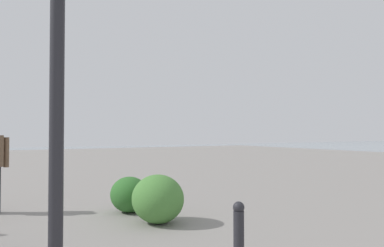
% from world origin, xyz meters
% --- Properties ---
extents(bollard_mid, '(0.13, 0.13, 0.77)m').
position_xyz_m(bollard_mid, '(3.69, -1.10, 0.40)').
color(bollard_mid, '#232328').
rests_on(bollard_mid, ground).
extents(shrub_low, '(0.80, 0.72, 0.68)m').
position_xyz_m(shrub_low, '(7.20, -1.15, 0.34)').
color(shrub_low, '#2D6628').
rests_on(shrub_low, ground).
extents(shrub_round, '(0.96, 0.87, 0.82)m').
position_xyz_m(shrub_round, '(6.13, -1.25, 0.41)').
color(shrub_round, '#477F38').
rests_on(shrub_round, ground).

